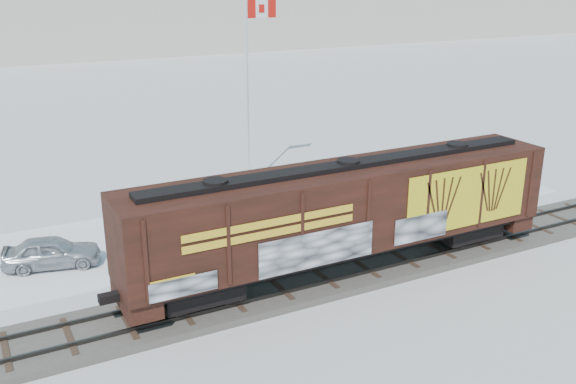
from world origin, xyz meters
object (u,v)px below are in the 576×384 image
flagpole (250,120)px  car_silver (51,252)px  hopper_railcar (347,210)px  car_white (286,196)px  car_dark (229,205)px

flagpole → car_silver: 14.10m
hopper_railcar → car_white: 8.54m
car_white → car_dark: bearing=59.0°
car_silver → car_dark: same height
car_white → car_silver: bearing=73.0°
hopper_railcar → car_dark: bearing=101.0°
flagpole → car_silver: size_ratio=2.71×
car_dark → flagpole: bearing=-33.9°
hopper_railcar → car_white: hopper_railcar is taller
flagpole → car_dark: 6.26m
flagpole → car_white: 5.64m
flagpole → car_dark: flagpole is taller
car_silver → car_white: (12.18, 1.55, 0.07)m
hopper_railcar → car_silver: (-10.69, 6.57, -2.23)m
flagpole → car_white: (-0.06, -4.65, -3.19)m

